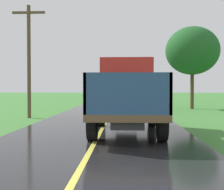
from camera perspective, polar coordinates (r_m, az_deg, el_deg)
banana_truck_near at (r=11.40m, az=2.91°, el=0.35°), size 2.38×5.82×2.80m
utility_pole_roadside at (r=17.11m, az=-15.80°, el=7.06°), size 1.82×0.20×6.25m
roadside_tree_mid_right at (r=24.52m, az=15.30°, el=8.25°), size 4.24×4.24×6.54m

